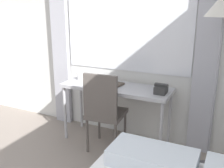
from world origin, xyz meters
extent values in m
cube|color=silver|center=(0.00, 3.32, 1.35)|extent=(4.83, 0.05, 2.70)
cube|color=white|center=(-0.08, 3.28, 1.60)|extent=(1.60, 0.01, 1.50)
cube|color=#B2B2BC|center=(-1.02, 3.24, 1.30)|extent=(0.24, 0.06, 2.60)
cube|color=#B2B2BC|center=(0.86, 3.24, 1.30)|extent=(0.24, 0.06, 2.60)
cube|color=#B2B2B7|center=(-0.08, 3.00, 0.70)|extent=(1.30, 0.45, 0.04)
cylinder|color=#B2B2B7|center=(-0.69, 2.82, 0.34)|extent=(0.04, 0.04, 0.68)
cylinder|color=#B2B2B7|center=(0.53, 2.82, 0.34)|extent=(0.04, 0.04, 0.68)
cylinder|color=#B2B2B7|center=(-0.69, 3.19, 0.34)|extent=(0.04, 0.04, 0.68)
cylinder|color=#B2B2B7|center=(0.53, 3.19, 0.34)|extent=(0.04, 0.04, 0.68)
cube|color=#59514C|center=(-0.12, 2.83, 0.43)|extent=(0.43, 0.43, 0.05)
cube|color=#59514C|center=(-0.10, 2.65, 0.70)|extent=(0.38, 0.07, 0.48)
cylinder|color=#59514C|center=(-0.27, 2.65, 0.20)|extent=(0.03, 0.03, 0.41)
cylinder|color=#59514C|center=(0.07, 2.68, 0.20)|extent=(0.03, 0.03, 0.41)
cylinder|color=#59514C|center=(-0.30, 2.99, 0.20)|extent=(0.03, 0.03, 0.41)
cylinder|color=#59514C|center=(0.04, 3.02, 0.20)|extent=(0.03, 0.03, 0.41)
cube|color=silver|center=(0.69, 1.97, 0.58)|extent=(0.62, 0.32, 0.12)
cylinder|color=#4C4C51|center=(1.00, 2.88, 0.01)|extent=(0.25, 0.25, 0.03)
cylinder|color=gray|center=(1.00, 2.88, 0.78)|extent=(0.02, 0.02, 1.50)
cube|color=#2D2D2D|center=(0.46, 2.97, 0.76)|extent=(0.12, 0.16, 0.08)
cube|color=#2D2D2D|center=(0.46, 2.97, 0.82)|extent=(0.14, 0.06, 0.02)
cube|color=#4C4238|center=(-0.15, 3.03, 0.73)|extent=(0.29, 0.21, 0.02)
cube|color=white|center=(-0.15, 3.03, 0.74)|extent=(0.27, 0.20, 0.01)
cylinder|color=white|center=(-0.60, 3.05, 0.77)|extent=(0.07, 0.07, 0.10)
camera|label=1|loc=(1.15, 0.36, 1.62)|focal=42.00mm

